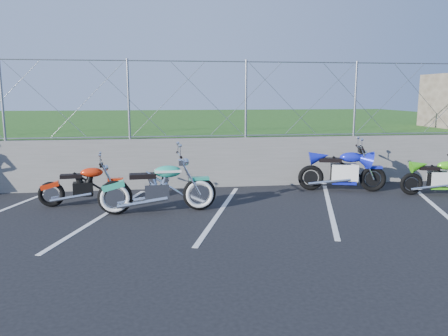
{
  "coord_description": "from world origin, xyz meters",
  "views": [
    {
      "loc": [
        -1.15,
        -7.81,
        2.44
      ],
      "look_at": [
        0.12,
        1.3,
        0.87
      ],
      "focal_mm": 35.0,
      "sensor_mm": 36.0,
      "label": 1
    }
  ],
  "objects": [
    {
      "name": "grass_field",
      "position": [
        0.0,
        13.5,
        0.65
      ],
      "size": [
        30.0,
        20.0,
        1.3
      ],
      "primitive_type": "cube",
      "color": "#214D14",
      "rests_on": "ground"
    },
    {
      "name": "parking_lines",
      "position": [
        1.2,
        1.0,
        0.0
      ],
      "size": [
        18.29,
        4.31,
        0.01
      ],
      "color": "silver",
      "rests_on": "ground"
    },
    {
      "name": "sportbike_green",
      "position": [
        5.46,
        1.74,
        0.41
      ],
      "size": [
        1.83,
        0.65,
        0.95
      ],
      "rotation": [
        0.0,
        0.0,
        -0.17
      ],
      "color": "black",
      "rests_on": "ground"
    },
    {
      "name": "naked_orange",
      "position": [
        -2.89,
        1.94,
        0.41
      ],
      "size": [
        1.92,
        0.65,
        0.96
      ],
      "rotation": [
        0.0,
        0.0,
        0.11
      ],
      "color": "black",
      "rests_on": "ground"
    },
    {
      "name": "sportbike_blue",
      "position": [
        3.32,
        2.51,
        0.49
      ],
      "size": [
        2.15,
        0.8,
        1.13
      ],
      "rotation": [
        0.0,
        0.0,
        -0.24
      ],
      "color": "black",
      "rests_on": "ground"
    },
    {
      "name": "cruiser_turquoise",
      "position": [
        -1.26,
        1.11,
        0.49
      ],
      "size": [
        2.44,
        0.77,
        1.21
      ],
      "rotation": [
        0.0,
        0.0,
        0.06
      ],
      "color": "black",
      "rests_on": "ground"
    },
    {
      "name": "retaining_wall",
      "position": [
        0.0,
        3.5,
        0.65
      ],
      "size": [
        30.0,
        0.22,
        1.3
      ],
      "primitive_type": "cube",
      "color": "#61615D",
      "rests_on": "ground"
    },
    {
      "name": "chain_link_fence",
      "position": [
        0.0,
        3.5,
        2.3
      ],
      "size": [
        28.0,
        0.03,
        2.0
      ],
      "color": "gray",
      "rests_on": "retaining_wall"
    },
    {
      "name": "ground",
      "position": [
        0.0,
        0.0,
        0.0
      ],
      "size": [
        90.0,
        90.0,
        0.0
      ],
      "primitive_type": "plane",
      "color": "black",
      "rests_on": "ground"
    }
  ]
}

